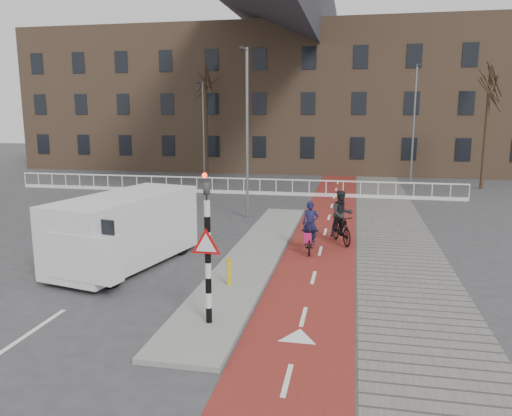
# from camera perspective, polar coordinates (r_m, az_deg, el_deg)

# --- Properties ---
(ground) EXTENTS (120.00, 120.00, 0.00)m
(ground) POSITION_cam_1_polar(r_m,az_deg,el_deg) (13.66, -0.50, -10.24)
(ground) COLOR #38383A
(ground) RESTS_ON ground
(bike_lane) EXTENTS (2.50, 60.00, 0.01)m
(bike_lane) POSITION_cam_1_polar(r_m,az_deg,el_deg) (23.04, 8.21, -1.57)
(bike_lane) COLOR maroon
(bike_lane) RESTS_ON ground
(sidewalk) EXTENTS (3.00, 60.00, 0.01)m
(sidewalk) POSITION_cam_1_polar(r_m,az_deg,el_deg) (23.08, 15.17, -1.82)
(sidewalk) COLOR slate
(sidewalk) RESTS_ON ground
(curb_island) EXTENTS (1.80, 16.00, 0.12)m
(curb_island) POSITION_cam_1_polar(r_m,az_deg,el_deg) (17.49, -0.10, -5.27)
(curb_island) COLOR gray
(curb_island) RESTS_ON ground
(traffic_signal) EXTENTS (0.80, 0.80, 3.68)m
(traffic_signal) POSITION_cam_1_polar(r_m,az_deg,el_deg) (11.32, -5.57, -4.19)
(traffic_signal) COLOR black
(traffic_signal) RESTS_ON curb_island
(bollard) EXTENTS (0.12, 0.12, 0.78)m
(bollard) POSITION_cam_1_polar(r_m,az_deg,el_deg) (14.16, -3.12, -7.29)
(bollard) COLOR #D2BD0B
(bollard) RESTS_ON curb_island
(cyclist_near) EXTENTS (0.73, 1.77, 1.82)m
(cyclist_near) POSITION_cam_1_polar(r_m,az_deg,el_deg) (17.91, 6.21, -3.10)
(cyclist_near) COLOR black
(cyclist_near) RESTS_ON bike_lane
(cyclist_far) EXTENTS (1.23, 1.95, 2.02)m
(cyclist_far) POSITION_cam_1_polar(r_m,az_deg,el_deg) (19.17, 9.73, -1.56)
(cyclist_far) COLOR black
(cyclist_far) RESTS_ON bike_lane
(van) EXTENTS (3.30, 5.75, 2.33)m
(van) POSITION_cam_1_polar(r_m,az_deg,el_deg) (16.64, -14.76, -2.33)
(van) COLOR silver
(van) RESTS_ON ground
(railing) EXTENTS (28.00, 0.10, 0.99)m
(railing) POSITION_cam_1_polar(r_m,az_deg,el_deg) (30.79, -3.23, 2.23)
(railing) COLOR silver
(railing) RESTS_ON ground
(townhouse_row) EXTENTS (46.00, 10.00, 15.90)m
(townhouse_row) POSITION_cam_1_polar(r_m,az_deg,el_deg) (44.92, 4.13, 14.53)
(townhouse_row) COLOR #7F6047
(townhouse_row) RESTS_ON ground
(tree_mid) EXTENTS (0.24, 0.24, 8.57)m
(tree_mid) POSITION_cam_1_polar(r_m,az_deg,el_deg) (39.56, -5.72, 9.90)
(tree_mid) COLOR #312416
(tree_mid) RESTS_ON ground
(tree_right) EXTENTS (0.24, 0.24, 7.74)m
(tree_right) POSITION_cam_1_polar(r_m,az_deg,el_deg) (35.59, 24.81, 8.19)
(tree_right) COLOR #312416
(tree_right) RESTS_ON ground
(streetlight_near) EXTENTS (0.12, 0.12, 7.77)m
(streetlight_near) POSITION_cam_1_polar(r_m,az_deg,el_deg) (23.17, -1.01, 8.30)
(streetlight_near) COLOR slate
(streetlight_near) RESTS_ON ground
(streetlight_left) EXTENTS (0.12, 0.12, 7.16)m
(streetlight_left) POSITION_cam_1_polar(r_m,az_deg,el_deg) (37.89, -6.01, 8.79)
(streetlight_left) COLOR slate
(streetlight_left) RESTS_ON ground
(streetlight_right) EXTENTS (0.12, 0.12, 7.89)m
(streetlight_right) POSITION_cam_1_polar(r_m,az_deg,el_deg) (33.88, 17.56, 8.72)
(streetlight_right) COLOR slate
(streetlight_right) RESTS_ON ground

